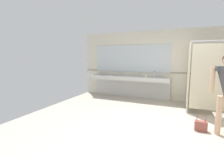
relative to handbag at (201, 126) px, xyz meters
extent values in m
cube|color=#B2A899|center=(-0.61, -0.11, -0.17)|extent=(7.67, 5.77, 0.10)
cube|color=beige|center=(-0.61, 2.54, 1.19)|extent=(7.67, 0.12, 2.63)
cube|color=#9E937F|center=(-0.61, 2.48, 0.93)|extent=(7.67, 0.01, 0.06)
cube|color=silver|center=(-2.38, 2.16, 0.69)|extent=(3.16, 0.59, 0.14)
cube|color=silver|center=(-2.38, 2.42, 0.25)|extent=(3.16, 0.08, 0.74)
cube|color=#ADADA8|center=(-3.57, 2.13, 0.71)|extent=(0.42, 0.33, 0.11)
cylinder|color=silver|center=(-3.57, 2.37, 0.81)|extent=(0.04, 0.04, 0.11)
cylinder|color=silver|center=(-3.57, 2.31, 0.86)|extent=(0.03, 0.11, 0.03)
sphere|color=silver|center=(-3.50, 2.38, 0.79)|extent=(0.04, 0.04, 0.04)
cube|color=#ADADA8|center=(-2.78, 2.13, 0.71)|extent=(0.42, 0.33, 0.11)
cylinder|color=silver|center=(-2.78, 2.37, 0.81)|extent=(0.04, 0.04, 0.11)
cylinder|color=silver|center=(-2.78, 2.31, 0.86)|extent=(0.03, 0.11, 0.03)
sphere|color=silver|center=(-2.71, 2.38, 0.79)|extent=(0.04, 0.04, 0.04)
cube|color=#ADADA8|center=(-1.99, 2.13, 0.71)|extent=(0.42, 0.33, 0.11)
cylinder|color=silver|center=(-1.99, 2.37, 0.81)|extent=(0.04, 0.04, 0.11)
cylinder|color=silver|center=(-1.99, 2.31, 0.86)|extent=(0.03, 0.11, 0.03)
sphere|color=silver|center=(-1.92, 2.38, 0.79)|extent=(0.04, 0.04, 0.04)
cube|color=#ADADA8|center=(-1.20, 2.13, 0.71)|extent=(0.42, 0.33, 0.11)
cylinder|color=silver|center=(-1.20, 2.37, 0.81)|extent=(0.04, 0.04, 0.11)
cylinder|color=silver|center=(-1.20, 2.31, 0.86)|extent=(0.03, 0.11, 0.03)
sphere|color=silver|center=(-1.13, 2.38, 0.79)|extent=(0.04, 0.04, 0.04)
cube|color=silver|center=(-2.38, 2.47, 1.45)|extent=(3.06, 0.02, 1.08)
cube|color=beige|center=(-0.26, 1.78, 0.96)|extent=(0.03, 1.36, 1.92)
cylinder|color=silver|center=(-0.26, 1.16, -0.06)|extent=(0.05, 0.05, 0.12)
cube|color=beige|center=(0.23, 1.13, 0.96)|extent=(0.90, 0.09, 1.82)
cylinder|color=#DBAD89|center=(0.31, -0.05, 0.30)|extent=(0.11, 0.11, 0.84)
cylinder|color=#DBAD89|center=(0.14, -0.07, 1.04)|extent=(0.08, 0.08, 0.53)
cube|color=#934C42|center=(0.00, 0.00, -0.01)|extent=(0.25, 0.14, 0.22)
torus|color=#934C42|center=(0.00, 0.00, 0.14)|extent=(0.19, 0.02, 0.19)
cylinder|color=white|center=(-1.41, 2.34, 0.85)|extent=(0.07, 0.07, 0.18)
cylinder|color=black|center=(-1.41, 2.34, 0.96)|extent=(0.03, 0.03, 0.04)
cylinder|color=beige|center=(-1.67, 2.03, 0.80)|extent=(0.07, 0.07, 0.09)
cylinder|color=#B7BABF|center=(-0.24, -0.62, -0.12)|extent=(0.14, 0.14, 0.01)
camera|label=1|loc=(-0.46, -3.95, 1.52)|focal=26.13mm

